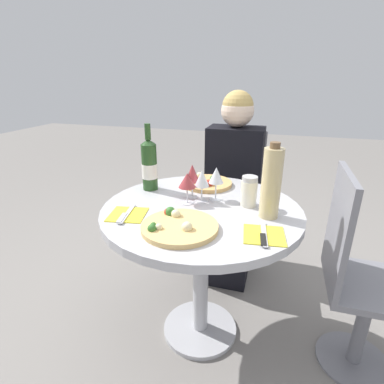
{
  "coord_description": "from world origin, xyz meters",
  "views": [
    {
      "loc": [
        0.31,
        -1.19,
        1.28
      ],
      "look_at": [
        -0.02,
        -0.08,
        0.82
      ],
      "focal_mm": 28.0,
      "sensor_mm": 36.0,
      "label": 1
    }
  ],
  "objects_px": {
    "dining_table": "(201,231)",
    "wine_bottle": "(149,165)",
    "seated_diner": "(231,194)",
    "chair_behind_diner": "(234,200)",
    "chair_empty_side": "(356,281)",
    "tall_carafe": "(271,183)",
    "pizza_large": "(178,226)"
  },
  "relations": [
    {
      "from": "wine_bottle",
      "to": "tall_carafe",
      "type": "height_order",
      "value": "wine_bottle"
    },
    {
      "from": "pizza_large",
      "to": "wine_bottle",
      "type": "height_order",
      "value": "wine_bottle"
    },
    {
      "from": "chair_behind_diner",
      "to": "chair_empty_side",
      "type": "bearing_deg",
      "value": 130.89
    },
    {
      "from": "wine_bottle",
      "to": "tall_carafe",
      "type": "bearing_deg",
      "value": -14.75
    },
    {
      "from": "chair_behind_diner",
      "to": "chair_empty_side",
      "type": "xyz_separation_m",
      "value": [
        0.65,
        -0.75,
        0.0
      ]
    },
    {
      "from": "pizza_large",
      "to": "wine_bottle",
      "type": "distance_m",
      "value": 0.48
    },
    {
      "from": "chair_behind_diner",
      "to": "tall_carafe",
      "type": "relative_size",
      "value": 2.95
    },
    {
      "from": "chair_behind_diner",
      "to": "wine_bottle",
      "type": "relative_size",
      "value": 2.76
    },
    {
      "from": "wine_bottle",
      "to": "tall_carafe",
      "type": "relative_size",
      "value": 1.07
    },
    {
      "from": "chair_behind_diner",
      "to": "tall_carafe",
      "type": "height_order",
      "value": "tall_carafe"
    },
    {
      "from": "dining_table",
      "to": "wine_bottle",
      "type": "distance_m",
      "value": 0.43
    },
    {
      "from": "chair_behind_diner",
      "to": "seated_diner",
      "type": "relative_size",
      "value": 0.78
    },
    {
      "from": "chair_behind_diner",
      "to": "dining_table",
      "type": "bearing_deg",
      "value": 87.16
    },
    {
      "from": "seated_diner",
      "to": "wine_bottle",
      "type": "xyz_separation_m",
      "value": [
        -0.35,
        -0.48,
        0.3
      ]
    },
    {
      "from": "pizza_large",
      "to": "tall_carafe",
      "type": "height_order",
      "value": "tall_carafe"
    },
    {
      "from": "chair_empty_side",
      "to": "wine_bottle",
      "type": "distance_m",
      "value": 1.08
    },
    {
      "from": "seated_diner",
      "to": "wine_bottle",
      "type": "distance_m",
      "value": 0.67
    },
    {
      "from": "chair_empty_side",
      "to": "tall_carafe",
      "type": "bearing_deg",
      "value": -84.5
    },
    {
      "from": "seated_diner",
      "to": "chair_empty_side",
      "type": "distance_m",
      "value": 0.89
    },
    {
      "from": "dining_table",
      "to": "seated_diner",
      "type": "bearing_deg",
      "value": 86.51
    },
    {
      "from": "chair_empty_side",
      "to": "wine_bottle",
      "type": "height_order",
      "value": "wine_bottle"
    },
    {
      "from": "chair_empty_side",
      "to": "wine_bottle",
      "type": "relative_size",
      "value": 2.76
    },
    {
      "from": "chair_empty_side",
      "to": "tall_carafe",
      "type": "height_order",
      "value": "tall_carafe"
    },
    {
      "from": "pizza_large",
      "to": "chair_empty_side",
      "type": "bearing_deg",
      "value": 19.04
    },
    {
      "from": "pizza_large",
      "to": "tall_carafe",
      "type": "relative_size",
      "value": 0.95
    },
    {
      "from": "dining_table",
      "to": "tall_carafe",
      "type": "bearing_deg",
      "value": -2.73
    },
    {
      "from": "chair_behind_diner",
      "to": "wine_bottle",
      "type": "height_order",
      "value": "wine_bottle"
    },
    {
      "from": "dining_table",
      "to": "seated_diner",
      "type": "height_order",
      "value": "seated_diner"
    },
    {
      "from": "chair_empty_side",
      "to": "tall_carafe",
      "type": "xyz_separation_m",
      "value": [
        -0.39,
        -0.04,
        0.42
      ]
    },
    {
      "from": "dining_table",
      "to": "chair_empty_side",
      "type": "bearing_deg",
      "value": 1.99
    },
    {
      "from": "dining_table",
      "to": "wine_bottle",
      "type": "xyz_separation_m",
      "value": [
        -0.31,
        0.15,
        0.25
      ]
    },
    {
      "from": "dining_table",
      "to": "tall_carafe",
      "type": "relative_size",
      "value": 2.85
    }
  ]
}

